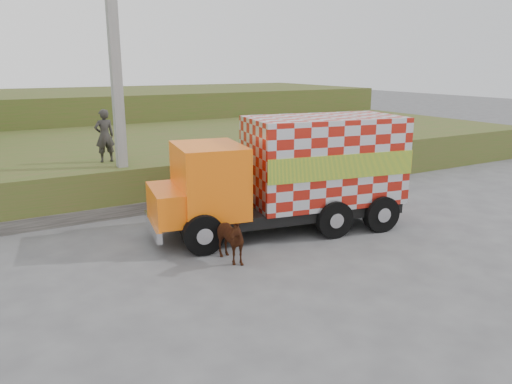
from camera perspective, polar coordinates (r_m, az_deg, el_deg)
ground at (r=13.03m, az=-4.85°, el=-6.68°), size 120.00×120.00×0.00m
embankment at (r=21.99m, az=-16.14°, el=3.59°), size 40.00×12.00×1.50m
embankment_far at (r=33.57m, az=-21.37°, el=8.05°), size 40.00×12.00×3.00m
retaining_strip at (r=16.17m, az=-17.76°, el=-2.35°), size 16.00×0.50×0.40m
utility_pole at (r=16.17m, az=-15.63°, el=11.78°), size 1.20×0.30×8.00m
cargo_truck at (r=14.26m, az=4.20°, el=2.18°), size 7.53×3.57×3.23m
cow at (r=12.12m, az=-3.38°, el=-5.38°), size 0.76×1.42×1.16m
pedestrian at (r=17.30m, az=-16.92°, el=6.17°), size 0.66×0.45×1.75m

